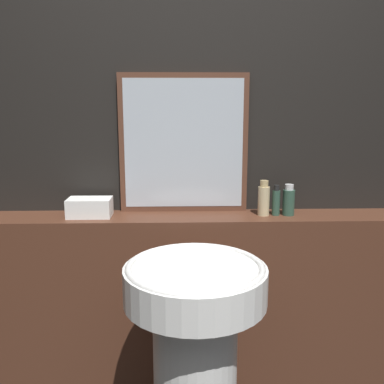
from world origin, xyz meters
name	(u,v)px	position (x,y,z in m)	size (l,w,h in m)	color
wall_back	(181,153)	(0.00, 1.66, 1.25)	(8.00, 0.06, 2.50)	black
vanity_counter	(182,312)	(0.00, 1.51, 0.49)	(2.99, 0.24, 0.97)	#512D1E
pedestal_sink	(195,360)	(0.05, 1.00, 0.56)	(0.51, 0.51, 0.93)	white
mirror	(184,144)	(0.01, 1.61, 1.30)	(0.61, 0.03, 0.65)	#563323
towel_stack	(90,207)	(-0.42, 1.51, 1.02)	(0.20, 0.12, 0.09)	white
shampoo_bottle	(264,199)	(0.39, 1.51, 1.05)	(0.05, 0.05, 0.17)	#C6B284
conditioner_bottle	(276,201)	(0.44, 1.51, 1.04)	(0.04, 0.04, 0.14)	#2D4C3D
lotion_bottle	(289,201)	(0.50, 1.51, 1.04)	(0.06, 0.06, 0.15)	#2D4C3D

